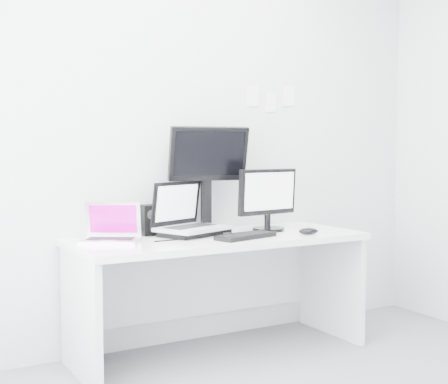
# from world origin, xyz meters

# --- Properties ---
(back_wall) EXTENTS (3.60, 0.00, 3.60)m
(back_wall) POSITION_xyz_m (0.00, 1.60, 1.35)
(back_wall) COLOR silver
(back_wall) RESTS_ON ground
(desk) EXTENTS (1.80, 0.70, 0.73)m
(desk) POSITION_xyz_m (0.00, 1.25, 0.36)
(desk) COLOR white
(desk) RESTS_ON ground
(macbook) EXTENTS (0.40, 0.37, 0.24)m
(macbook) POSITION_xyz_m (-0.67, 1.33, 0.85)
(macbook) COLOR silver
(macbook) RESTS_ON desk
(speaker) EXTENTS (0.12, 0.12, 0.19)m
(speaker) POSITION_xyz_m (-0.36, 1.50, 0.82)
(speaker) COLOR black
(speaker) RESTS_ON desk
(dell_laptop) EXTENTS (0.50, 0.44, 0.34)m
(dell_laptop) POSITION_xyz_m (-0.14, 1.34, 0.90)
(dell_laptop) COLOR #B9BBC1
(dell_laptop) RESTS_ON desk
(rear_monitor) EXTENTS (0.53, 0.27, 0.69)m
(rear_monitor) POSITION_xyz_m (0.03, 1.46, 1.08)
(rear_monitor) COLOR black
(rear_monitor) RESTS_ON desk
(samsung_monitor) EXTENTS (0.48, 0.27, 0.42)m
(samsung_monitor) POSITION_xyz_m (0.40, 1.31, 0.94)
(samsung_monitor) COLOR black
(samsung_monitor) RESTS_ON desk
(keyboard) EXTENTS (0.42, 0.24, 0.03)m
(keyboard) POSITION_xyz_m (0.09, 1.09, 0.74)
(keyboard) COLOR black
(keyboard) RESTS_ON desk
(mouse) EXTENTS (0.14, 0.11, 0.04)m
(mouse) POSITION_xyz_m (0.52, 1.05, 0.75)
(mouse) COLOR black
(mouse) RESTS_ON desk
(wall_note_0) EXTENTS (0.10, 0.00, 0.14)m
(wall_note_0) POSITION_xyz_m (0.45, 1.59, 1.62)
(wall_note_0) COLOR white
(wall_note_0) RESTS_ON back_wall
(wall_note_1) EXTENTS (0.09, 0.00, 0.13)m
(wall_note_1) POSITION_xyz_m (0.60, 1.59, 1.58)
(wall_note_1) COLOR white
(wall_note_1) RESTS_ON back_wall
(wall_note_2) EXTENTS (0.10, 0.00, 0.14)m
(wall_note_2) POSITION_xyz_m (0.75, 1.59, 1.63)
(wall_note_2) COLOR white
(wall_note_2) RESTS_ON back_wall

